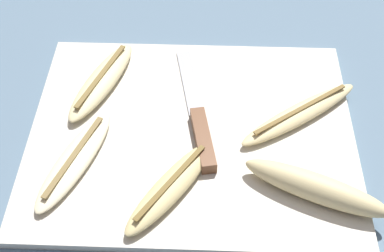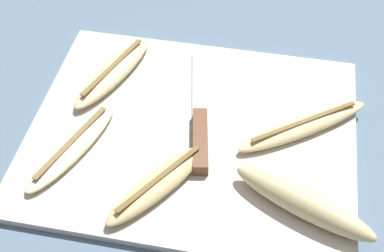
{
  "view_description": "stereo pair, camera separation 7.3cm",
  "coord_description": "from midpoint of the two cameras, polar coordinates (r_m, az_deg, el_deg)",
  "views": [
    {
      "loc": [
        0.02,
        -0.48,
        0.57
      ],
      "look_at": [
        0.0,
        0.0,
        0.02
      ],
      "focal_mm": 50.0,
      "sensor_mm": 36.0,
      "label": 1
    },
    {
      "loc": [
        0.09,
        -0.47,
        0.57
      ],
      "look_at": [
        0.0,
        0.0,
        0.02
      ],
      "focal_mm": 50.0,
      "sensor_mm": 36.0,
      "label": 2
    }
  ],
  "objects": [
    {
      "name": "ground_plane",
      "position": [
        0.75,
        2.79,
        -1.27
      ],
      "size": [
        4.0,
        4.0,
        0.0
      ],
      "primitive_type": "plane",
      "color": "slate"
    },
    {
      "name": "cutting_board",
      "position": [
        0.74,
        2.81,
        -0.98
      ],
      "size": [
        0.45,
        0.36,
        0.01
      ],
      "color": "beige",
      "rests_on": "ground_plane"
    },
    {
      "name": "knife",
      "position": [
        0.73,
        3.72,
        -0.4
      ],
      "size": [
        0.06,
        0.24,
        0.02
      ],
      "rotation": [
        0.0,
        0.0,
        0.19
      ],
      "color": "brown",
      "rests_on": "cutting_board"
    },
    {
      "name": "banana_ripe_center",
      "position": [
        0.75,
        14.54,
        -0.16
      ],
      "size": [
        0.18,
        0.15,
        0.02
      ],
      "rotation": [
        0.0,
        0.0,
        2.2
      ],
      "color": "beige",
      "rests_on": "cutting_board"
    },
    {
      "name": "banana_bright_far",
      "position": [
        0.72,
        -9.86,
        -2.26
      ],
      "size": [
        0.1,
        0.18,
        0.02
      ],
      "rotation": [
        0.0,
        0.0,
        5.93
      ],
      "color": "beige",
      "rests_on": "cutting_board"
    },
    {
      "name": "banana_soft_right",
      "position": [
        0.81,
        -5.87,
        5.61
      ],
      "size": [
        0.1,
        0.18,
        0.02
      ],
      "rotation": [
        0.0,
        0.0,
        2.78
      ],
      "color": "beige",
      "rests_on": "cutting_board"
    },
    {
      "name": "banana_mellow_near",
      "position": [
        0.67,
        14.93,
        -8.09
      ],
      "size": [
        0.18,
        0.1,
        0.04
      ],
      "rotation": [
        0.0,
        0.0,
        4.31
      ],
      "color": "beige",
      "rests_on": "cutting_board"
    },
    {
      "name": "banana_spotted_left",
      "position": [
        0.67,
        -0.41,
        -6.32
      ],
      "size": [
        0.13,
        0.16,
        0.02
      ],
      "rotation": [
        0.0,
        0.0,
        5.69
      ],
      "color": "#DBC684",
      "rests_on": "cutting_board"
    }
  ]
}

